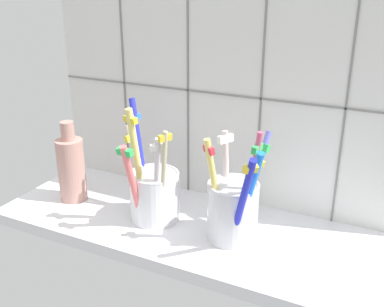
% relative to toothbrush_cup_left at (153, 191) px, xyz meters
% --- Properties ---
extents(counter_slab, '(0.64, 0.22, 0.02)m').
position_rel_toothbrush_cup_left_xyz_m(counter_slab, '(0.07, 0.01, -0.06)').
color(counter_slab, silver).
rests_on(counter_slab, ground).
extents(tile_wall_back, '(0.64, 0.02, 0.45)m').
position_rel_toothbrush_cup_left_xyz_m(tile_wall_back, '(0.07, 0.13, 0.16)').
color(tile_wall_back, silver).
rests_on(tile_wall_back, ground).
extents(toothbrush_cup_left, '(0.11, 0.11, 0.19)m').
position_rel_toothbrush_cup_left_xyz_m(toothbrush_cup_left, '(0.00, 0.00, 0.00)').
color(toothbrush_cup_left, white).
rests_on(toothbrush_cup_left, counter_slab).
extents(toothbrush_cup_right, '(0.09, 0.13, 0.17)m').
position_rel_toothbrush_cup_left_xyz_m(toothbrush_cup_right, '(0.14, 0.00, 0.00)').
color(toothbrush_cup_right, silver).
rests_on(toothbrush_cup_right, counter_slab).
extents(ceramic_vase, '(0.05, 0.05, 0.14)m').
position_rel_toothbrush_cup_left_xyz_m(ceramic_vase, '(-0.16, -0.00, 0.01)').
color(ceramic_vase, tan).
rests_on(ceramic_vase, counter_slab).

